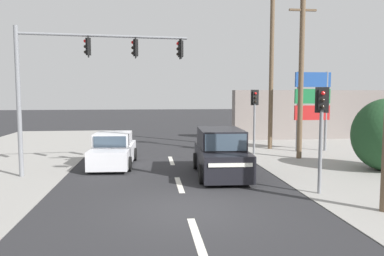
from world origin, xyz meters
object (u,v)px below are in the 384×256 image
(utility_pole_background_right, at_px, (272,54))
(pedestal_signal_right_kerb, at_px, (321,122))
(traffic_signal_mast, at_px, (80,69))
(suv_oncoming_near, at_px, (221,154))
(utility_pole_midground_right, at_px, (301,70))
(pedestal_signal_far_median, at_px, (255,111))
(sedan_crossing_left, at_px, (113,151))
(shopping_plaza_sign, at_px, (312,100))

(utility_pole_background_right, xyz_separation_m, pedestal_signal_right_kerb, (-1.65, -10.10, -3.27))
(traffic_signal_mast, bearing_deg, suv_oncoming_near, -7.96)
(utility_pole_midground_right, bearing_deg, utility_pole_background_right, 96.82)
(traffic_signal_mast, xyz_separation_m, pedestal_signal_far_median, (8.47, 4.04, -1.94))
(suv_oncoming_near, relative_size, sedan_crossing_left, 1.07)
(utility_pole_midground_right, distance_m, utility_pole_background_right, 3.65)
(utility_pole_background_right, xyz_separation_m, pedestal_signal_far_median, (-1.56, -1.99, -3.27))
(utility_pole_midground_right, relative_size, traffic_signal_mast, 1.25)
(pedestal_signal_far_median, bearing_deg, suv_oncoming_near, -120.00)
(pedestal_signal_right_kerb, relative_size, shopping_plaza_sign, 0.77)
(sedan_crossing_left, bearing_deg, suv_oncoming_near, -28.90)
(pedestal_signal_right_kerb, height_order, pedestal_signal_far_median, same)
(utility_pole_midground_right, bearing_deg, traffic_signal_mast, -166.08)
(utility_pole_midground_right, height_order, traffic_signal_mast, utility_pole_midground_right)
(suv_oncoming_near, bearing_deg, shopping_plaza_sign, 41.45)
(pedestal_signal_right_kerb, bearing_deg, sedan_crossing_left, 141.45)
(sedan_crossing_left, bearing_deg, traffic_signal_mast, -122.39)
(traffic_signal_mast, xyz_separation_m, pedestal_signal_right_kerb, (8.39, -4.07, -1.94))
(shopping_plaza_sign, bearing_deg, traffic_signal_mast, -157.99)
(utility_pole_background_right, distance_m, traffic_signal_mast, 11.78)
(pedestal_signal_far_median, height_order, suv_oncoming_near, pedestal_signal_far_median)
(utility_pole_background_right, distance_m, sedan_crossing_left, 11.09)
(shopping_plaza_sign, distance_m, suv_oncoming_near, 8.86)
(suv_oncoming_near, bearing_deg, utility_pole_background_right, 57.45)
(pedestal_signal_far_median, distance_m, sedan_crossing_left, 7.91)
(pedestal_signal_far_median, relative_size, suv_oncoming_near, 0.77)
(pedestal_signal_far_median, height_order, shopping_plaza_sign, shopping_plaza_sign)
(utility_pole_background_right, bearing_deg, utility_pole_midground_right, -83.18)
(utility_pole_background_right, height_order, suv_oncoming_near, utility_pole_background_right)
(utility_pole_background_right, bearing_deg, pedestal_signal_far_median, -128.17)
(pedestal_signal_far_median, distance_m, suv_oncoming_near, 5.79)
(traffic_signal_mast, distance_m, pedestal_signal_far_median, 9.58)
(utility_pole_background_right, bearing_deg, traffic_signal_mast, -149.01)
(utility_pole_background_right, relative_size, pedestal_signal_right_kerb, 3.06)
(utility_pole_background_right, bearing_deg, pedestal_signal_right_kerb, -99.25)
(utility_pole_midground_right, distance_m, sedan_crossing_left, 10.14)
(utility_pole_background_right, bearing_deg, sedan_crossing_left, -154.33)
(traffic_signal_mast, height_order, pedestal_signal_far_median, traffic_signal_mast)
(pedestal_signal_right_kerb, height_order, shopping_plaza_sign, shopping_plaza_sign)
(suv_oncoming_near, bearing_deg, sedan_crossing_left, 151.10)
(utility_pole_background_right, xyz_separation_m, shopping_plaza_sign, (2.10, -1.12, -2.70))
(utility_pole_background_right, relative_size, traffic_signal_mast, 1.59)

